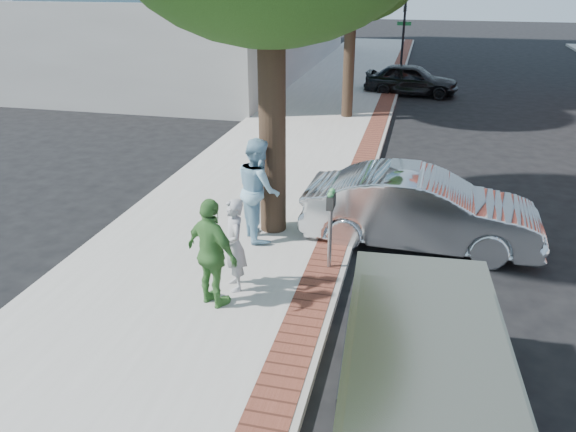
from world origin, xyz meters
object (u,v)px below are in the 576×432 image
(bg_car, at_px, (411,79))
(person_officer, at_px, (258,189))
(parking_meter, at_px, (331,213))
(person_green, at_px, (212,254))
(sedan_silver, at_px, (421,209))
(person_gray, at_px, (234,245))
(van, at_px, (423,391))

(bg_car, bearing_deg, person_officer, 176.62)
(parking_meter, height_order, person_green, person_green)
(person_green, xyz_separation_m, sedan_silver, (3.08, 3.25, -0.29))
(person_gray, height_order, person_green, person_green)
(person_officer, height_order, van, person_officer)
(person_gray, relative_size, van, 0.35)
(van, bearing_deg, sedan_silver, 87.92)
(person_officer, xyz_separation_m, sedan_silver, (3.09, 0.69, -0.41))
(person_green, distance_m, bg_car, 18.39)
(van, bearing_deg, person_gray, 134.40)
(person_gray, bearing_deg, person_officer, 155.53)
(person_gray, distance_m, person_green, 0.59)
(bg_car, bearing_deg, person_gray, 178.11)
(person_gray, distance_m, person_officer, 2.02)
(person_officer, bearing_deg, bg_car, -39.05)
(parking_meter, distance_m, person_green, 2.26)
(sedan_silver, bearing_deg, van, -176.79)
(parking_meter, xyz_separation_m, person_officer, (-1.57, 0.93, -0.05))
(person_gray, distance_m, van, 4.12)
(parking_meter, relative_size, sedan_silver, 0.32)
(parking_meter, relative_size, person_green, 0.82)
(parking_meter, relative_size, bg_car, 0.37)
(person_green, bearing_deg, person_gray, -78.65)
(person_green, relative_size, bg_car, 0.45)
(person_officer, bearing_deg, van, -176.40)
(person_officer, xyz_separation_m, person_green, (0.00, -2.55, -0.11))
(person_officer, height_order, bg_car, person_officer)
(parking_meter, relative_size, person_officer, 0.73)
(parking_meter, bearing_deg, van, -66.72)
(person_gray, bearing_deg, sedan_silver, 103.43)
(bg_car, bearing_deg, parking_meter, -177.54)
(person_gray, relative_size, bg_car, 0.40)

